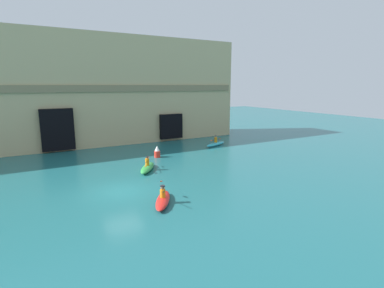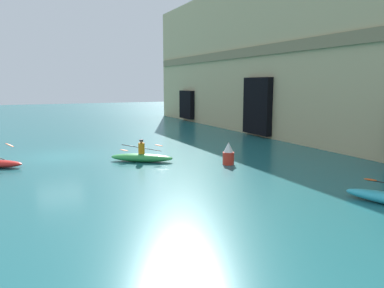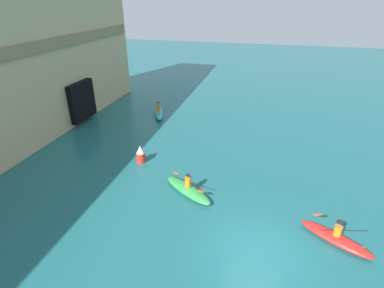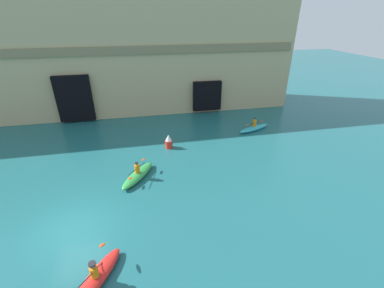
{
  "view_description": "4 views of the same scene",
  "coord_description": "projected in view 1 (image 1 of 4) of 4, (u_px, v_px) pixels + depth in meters",
  "views": [
    {
      "loc": [
        -5.32,
        -18.82,
        6.99
      ],
      "look_at": [
        7.42,
        3.56,
        1.89
      ],
      "focal_mm": 28.0,
      "sensor_mm": 36.0,
      "label": 1
    },
    {
      "loc": [
        22.1,
        -1.82,
        4.08
      ],
      "look_at": [
        4.58,
        6.25,
        0.97
      ],
      "focal_mm": 35.0,
      "sensor_mm": 36.0,
      "label": 2
    },
    {
      "loc": [
        -9.47,
        0.28,
        9.65
      ],
      "look_at": [
        7.56,
        4.78,
        0.82
      ],
      "focal_mm": 28.0,
      "sensor_mm": 36.0,
      "label": 3
    },
    {
      "loc": [
        3.97,
        -10.57,
        9.76
      ],
      "look_at": [
        7.42,
        6.1,
        0.98
      ],
      "focal_mm": 24.0,
      "sensor_mm": 36.0,
      "label": 4
    }
  ],
  "objects": [
    {
      "name": "marker_buoy",
      "position": [
        157.0,
        152.0,
        29.29
      ],
      "size": [
        0.59,
        0.59,
        1.15
      ],
      "color": "red",
      "rests_on": "ground"
    },
    {
      "name": "kayak_red",
      "position": [
        163.0,
        200.0,
        17.91
      ],
      "size": [
        2.27,
        3.08,
        1.21
      ],
      "rotation": [
        0.0,
        0.0,
        4.17
      ],
      "color": "red",
      "rests_on": "ground"
    },
    {
      "name": "kayak_cyan",
      "position": [
        216.0,
        144.0,
        34.82
      ],
      "size": [
        3.41,
        1.87,
        1.21
      ],
      "rotation": [
        0.0,
        0.0,
        3.51
      ],
      "color": "#33B2C6",
      "rests_on": "ground"
    },
    {
      "name": "ground_plane",
      "position": [
        122.0,
        191.0,
        19.98
      ],
      "size": [
        120.0,
        120.0,
        0.0
      ],
      "primitive_type": "plane",
      "color": "#1E6066"
    },
    {
      "name": "kayak_green",
      "position": [
        147.0,
        167.0,
        24.86
      ],
      "size": [
        2.55,
        3.26,
        1.19
      ],
      "rotation": [
        0.0,
        0.0,
        4.13
      ],
      "color": "green",
      "rests_on": "ground"
    },
    {
      "name": "cliff_bluff",
      "position": [
        57.0,
        91.0,
        33.29
      ],
      "size": [
        43.85,
        6.13,
        12.63
      ],
      "color": "tan",
      "rests_on": "ground"
    }
  ]
}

